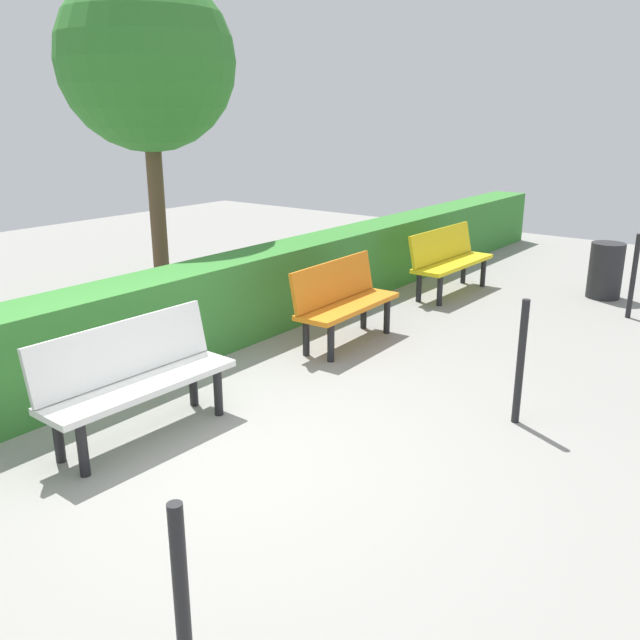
{
  "coord_description": "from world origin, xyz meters",
  "views": [
    {
      "loc": [
        2.97,
        3.12,
        2.33
      ],
      "look_at": [
        -1.56,
        -0.32,
        0.55
      ],
      "focal_mm": 37.39,
      "sensor_mm": 36.0,
      "label": 1
    }
  ],
  "objects_px": {
    "bench_white": "(135,374)",
    "trash_bin": "(606,271)",
    "bench_orange": "(343,299)",
    "tree_near": "(147,63)",
    "bench_yellow": "(449,258)"
  },
  "relations": [
    {
      "from": "bench_yellow",
      "to": "bench_white",
      "type": "relative_size",
      "value": 1.02
    },
    {
      "from": "bench_white",
      "to": "trash_bin",
      "type": "relative_size",
      "value": 2.11
    },
    {
      "from": "bench_orange",
      "to": "trash_bin",
      "type": "height_order",
      "value": "bench_orange"
    },
    {
      "from": "bench_orange",
      "to": "tree_near",
      "type": "relative_size",
      "value": 0.35
    },
    {
      "from": "bench_orange",
      "to": "bench_white",
      "type": "bearing_deg",
      "value": -1.76
    },
    {
      "from": "tree_near",
      "to": "bench_orange",
      "type": "bearing_deg",
      "value": 86.93
    },
    {
      "from": "bench_white",
      "to": "trash_bin",
      "type": "distance_m",
      "value": 6.4
    },
    {
      "from": "tree_near",
      "to": "trash_bin",
      "type": "relative_size",
      "value": 5.53
    },
    {
      "from": "bench_yellow",
      "to": "tree_near",
      "type": "distance_m",
      "value": 4.52
    },
    {
      "from": "tree_near",
      "to": "trash_bin",
      "type": "bearing_deg",
      "value": 125.3
    },
    {
      "from": "bench_white",
      "to": "bench_yellow",
      "type": "bearing_deg",
      "value": -177.8
    },
    {
      "from": "bench_orange",
      "to": "trash_bin",
      "type": "relative_size",
      "value": 1.92
    },
    {
      "from": "bench_orange",
      "to": "tree_near",
      "type": "height_order",
      "value": "tree_near"
    },
    {
      "from": "bench_yellow",
      "to": "trash_bin",
      "type": "xyz_separation_m",
      "value": [
        -1.03,
        1.74,
        -0.12
      ]
    },
    {
      "from": "bench_yellow",
      "to": "tree_near",
      "type": "xyz_separation_m",
      "value": [
        2.34,
        -3.02,
        2.42
      ]
    }
  ]
}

